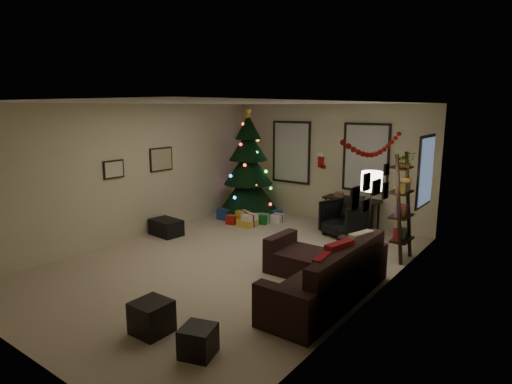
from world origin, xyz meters
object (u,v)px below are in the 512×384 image
at_px(sofa, 323,276).
at_px(desk_chair, 345,219).
at_px(christmas_tree, 248,171).
at_px(bookshelf, 402,209).
at_px(desk, 352,202).

relative_size(sofa, desk_chair, 3.30).
distance_m(christmas_tree, desk_chair, 2.77).
distance_m(christmas_tree, bookshelf, 4.13).
xyz_separation_m(christmas_tree, desk_chair, (2.66, -0.19, -0.73)).
height_order(christmas_tree, bookshelf, christmas_tree).
relative_size(desk_chair, bookshelf, 0.40).
bearing_deg(desk_chair, desk, 122.19).
height_order(sofa, bookshelf, bookshelf).
bearing_deg(sofa, bookshelf, 78.15).
xyz_separation_m(christmas_tree, sofa, (3.60, -2.94, -0.84)).
bearing_deg(desk, sofa, -72.22).
height_order(desk, bookshelf, bookshelf).
bearing_deg(desk_chair, christmas_tree, -165.29).
distance_m(christmas_tree, desk, 2.60).
xyz_separation_m(christmas_tree, bookshelf, (4.03, -0.89, -0.20)).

